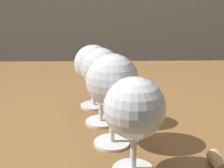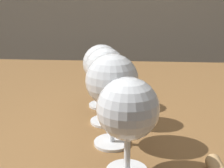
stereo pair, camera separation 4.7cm
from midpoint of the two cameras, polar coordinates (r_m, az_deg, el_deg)
The scene contains 6 objects.
dining_table at distance 0.77m, azimuth 4.49°, elevation -8.71°, with size 1.35×0.91×0.72m.
wine_glass_amber at distance 0.39m, azimuth 6.60°, elevation -5.33°, with size 0.09×0.09×0.14m.
wine_glass_cabernet at distance 0.47m, azimuth 2.87°, elevation 0.25°, with size 0.09×0.09×0.16m.
wine_glass_white at distance 0.56m, azimuth 1.10°, elevation 2.85°, with size 0.08×0.08×0.15m.
wine_glass_merlot at distance 0.65m, azimuth 0.00°, elevation 3.83°, with size 0.08×0.08×0.14m.
cork at distance 0.46m, azimuth 22.79°, elevation -15.14°, with size 0.02×0.02×0.04m, color tan.
Camera 2 is at (0.02, -0.69, 0.96)m, focal length 46.43 mm.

